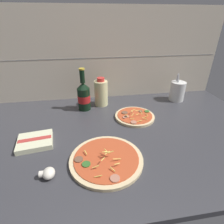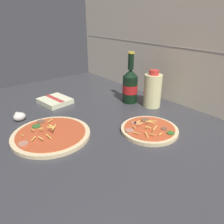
% 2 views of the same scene
% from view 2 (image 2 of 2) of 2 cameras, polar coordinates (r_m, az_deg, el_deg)
% --- Properties ---
extents(counter_slab, '(1.60, 0.90, 0.03)m').
position_cam_2_polar(counter_slab, '(0.89, -2.20, -4.89)').
color(counter_slab, '#38383D').
rests_on(counter_slab, ground).
extents(tile_backsplash, '(1.60, 0.01, 0.60)m').
position_cam_2_polar(tile_backsplash, '(1.12, 17.38, 15.80)').
color(tile_backsplash, beige).
rests_on(tile_backsplash, ground).
extents(pizza_near, '(0.29, 0.29, 0.05)m').
position_cam_2_polar(pizza_near, '(0.85, -15.62, -5.68)').
color(pizza_near, beige).
rests_on(pizza_near, counter_slab).
extents(pizza_far, '(0.22, 0.22, 0.05)m').
position_cam_2_polar(pizza_far, '(0.87, 9.70, -4.51)').
color(pizza_far, beige).
rests_on(pizza_far, counter_slab).
extents(beer_bottle, '(0.08, 0.08, 0.25)m').
position_cam_2_polar(beer_bottle, '(1.11, 4.75, 6.97)').
color(beer_bottle, black).
rests_on(beer_bottle, counter_slab).
extents(oil_bottle, '(0.08, 0.08, 0.18)m').
position_cam_2_polar(oil_bottle, '(1.08, 10.55, 5.66)').
color(oil_bottle, beige).
rests_on(oil_bottle, counter_slab).
extents(mushroom_left, '(0.05, 0.05, 0.04)m').
position_cam_2_polar(mushroom_left, '(1.02, -23.05, -1.07)').
color(mushroom_left, white).
rests_on(mushroom_left, counter_slab).
extents(dish_towel, '(0.17, 0.15, 0.03)m').
position_cam_2_polar(dish_towel, '(1.16, -14.68, 2.85)').
color(dish_towel, beige).
rests_on(dish_towel, counter_slab).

